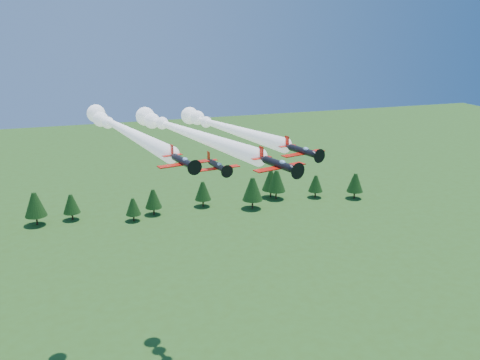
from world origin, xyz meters
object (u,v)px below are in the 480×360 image
object	(u,v)px
plane_left	(120,128)
plane_slot	(217,166)
plane_right	(222,126)
plane_lead	(182,130)

from	to	relation	value
plane_left	plane_slot	size ratio (longest dim) A/B	6.19
plane_left	plane_right	world-z (taller)	plane_left
plane_right	plane_slot	distance (m)	21.60
plane_left	plane_lead	bearing A→B (deg)	-46.53
plane_lead	plane_left	bearing A→B (deg)	129.76
plane_lead	plane_right	distance (m)	13.27
plane_right	plane_lead	bearing A→B (deg)	-153.02
plane_lead	plane_slot	bearing A→B (deg)	-90.73
plane_lead	plane_slot	world-z (taller)	plane_lead
plane_lead	plane_right	world-z (taller)	plane_lead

